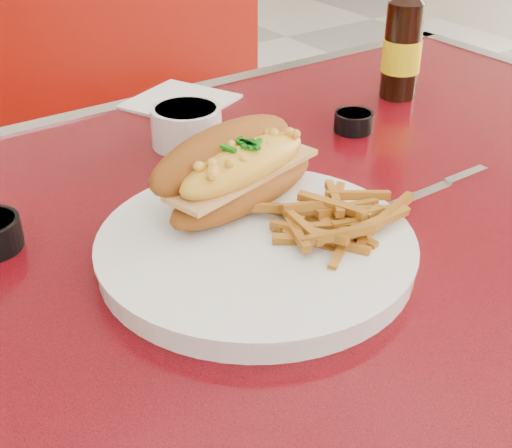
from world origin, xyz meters
TOP-DOWN VIEW (x-y plane):
  - diner_table at (0.00, 0.00)m, footprint 1.23×0.83m
  - booth_bench_far at (0.00, 0.81)m, footprint 1.20×0.51m
  - dinner_plate at (-0.11, -0.05)m, footprint 0.31×0.31m
  - mac_hoagie at (-0.08, 0.03)m, footprint 0.22×0.14m
  - fries_pile at (-0.04, -0.07)m, footprint 0.12×0.11m
  - fork at (-0.04, -0.01)m, footprint 0.03×0.13m
  - gravy_ramekin at (-0.03, 0.22)m, footprint 0.10×0.10m
  - sauce_cup_right at (0.18, 0.13)m, footprint 0.06×0.06m
  - beer_bottle at (0.32, 0.19)m, footprint 0.06×0.06m
  - knife at (0.15, -0.05)m, footprint 0.18×0.01m
  - paper_napkin at (0.04, 0.36)m, footprint 0.18×0.18m

SIDE VIEW (x-z plane):
  - booth_bench_far at x=0.00m, z-range -0.16..0.74m
  - diner_table at x=0.00m, z-range 0.22..0.99m
  - knife at x=0.15m, z-range 0.77..0.78m
  - paper_napkin at x=0.04m, z-range 0.77..0.77m
  - dinner_plate at x=-0.11m, z-range 0.77..0.79m
  - sauce_cup_right at x=0.18m, z-range 0.77..0.80m
  - fork at x=-0.04m, z-range 0.79..0.79m
  - gravy_ramekin at x=-0.03m, z-range 0.77..0.82m
  - fries_pile at x=-0.04m, z-range 0.79..0.82m
  - mac_hoagie at x=-0.08m, z-range 0.78..0.87m
  - beer_bottle at x=0.32m, z-range 0.74..0.97m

